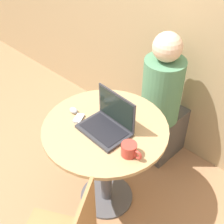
% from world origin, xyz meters
% --- Properties ---
extents(ground_plane, '(12.00, 12.00, 0.00)m').
position_xyz_m(ground_plane, '(0.00, 0.00, 0.00)').
color(ground_plane, '#9E704C').
extents(back_wall, '(7.00, 0.05, 2.60)m').
position_xyz_m(back_wall, '(0.00, 0.90, 1.30)').
color(back_wall, tan).
rests_on(back_wall, ground_plane).
extents(round_table, '(0.81, 0.81, 0.75)m').
position_xyz_m(round_table, '(0.00, 0.00, 0.57)').
color(round_table, '#4C4C51').
rests_on(round_table, ground_plane).
extents(laptop, '(0.33, 0.24, 0.24)m').
position_xyz_m(laptop, '(0.03, -0.00, 0.80)').
color(laptop, '#2D2D33').
rests_on(laptop, round_table).
extents(cell_phone, '(0.08, 0.10, 0.02)m').
position_xyz_m(cell_phone, '(-0.18, -0.06, 0.76)').
color(cell_phone, silver).
rests_on(cell_phone, round_table).
extents(computer_mouse, '(0.06, 0.04, 0.04)m').
position_xyz_m(computer_mouse, '(-0.25, -0.04, 0.77)').
color(computer_mouse, '#B2B2B7').
rests_on(computer_mouse, round_table).
extents(coffee_cup, '(0.14, 0.09, 0.08)m').
position_xyz_m(coffee_cup, '(0.27, -0.08, 0.79)').
color(coffee_cup, '#B2382D').
rests_on(coffee_cup, round_table).
extents(person_seated, '(0.31, 0.48, 1.18)m').
position_xyz_m(person_seated, '(-0.00, 0.67, 0.50)').
color(person_seated, '#4C4742').
rests_on(person_seated, ground_plane).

